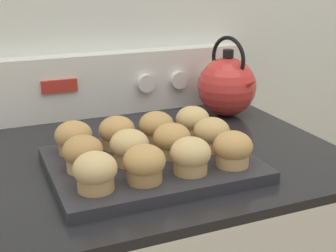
# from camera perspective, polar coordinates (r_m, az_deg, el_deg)

# --- Properties ---
(control_panel) EXTENTS (0.71, 0.07, 0.16)m
(control_panel) POSITION_cam_1_polar(r_m,az_deg,el_deg) (1.25, -5.98, 5.29)
(control_panel) COLOR silver
(control_panel) RESTS_ON stove_range
(muffin_pan) EXTENTS (0.38, 0.30, 0.02)m
(muffin_pan) POSITION_cam_1_polar(r_m,az_deg,el_deg) (0.90, -2.05, -4.68)
(muffin_pan) COLOR #28282D
(muffin_pan) RESTS_ON stove_range
(muffin_r0_c0) EXTENTS (0.07, 0.07, 0.07)m
(muffin_r0_c0) POSITION_cam_1_polar(r_m,az_deg,el_deg) (0.78, -8.86, -5.56)
(muffin_r0_c0) COLOR tan
(muffin_r0_c0) RESTS_ON muffin_pan
(muffin_r0_c1) EXTENTS (0.07, 0.07, 0.07)m
(muffin_r0_c1) POSITION_cam_1_polar(r_m,az_deg,el_deg) (0.80, -2.89, -4.66)
(muffin_r0_c1) COLOR #A37A4C
(muffin_r0_c1) RESTS_ON muffin_pan
(muffin_r0_c2) EXTENTS (0.07, 0.07, 0.07)m
(muffin_r0_c2) POSITION_cam_1_polar(r_m,az_deg,el_deg) (0.83, 2.77, -3.65)
(muffin_r0_c2) COLOR tan
(muffin_r0_c2) RESTS_ON muffin_pan
(muffin_r0_c3) EXTENTS (0.07, 0.07, 0.07)m
(muffin_r0_c3) POSITION_cam_1_polar(r_m,az_deg,el_deg) (0.87, 7.90, -2.82)
(muffin_r0_c3) COLOR tan
(muffin_r0_c3) RESTS_ON muffin_pan
(muffin_r1_c0) EXTENTS (0.07, 0.07, 0.07)m
(muffin_r1_c0) POSITION_cam_1_polar(r_m,az_deg,el_deg) (0.85, -10.32, -3.35)
(muffin_r1_c0) COLOR tan
(muffin_r1_c0) RESTS_ON muffin_pan
(muffin_r1_c1) EXTENTS (0.07, 0.07, 0.07)m
(muffin_r1_c1) POSITION_cam_1_polar(r_m,az_deg,el_deg) (0.87, -4.72, -2.59)
(muffin_r1_c1) COLOR tan
(muffin_r1_c1) RESTS_ON muffin_pan
(muffin_r1_c2) EXTENTS (0.07, 0.07, 0.07)m
(muffin_r1_c2) POSITION_cam_1_polar(r_m,az_deg,el_deg) (0.90, 0.49, -1.77)
(muffin_r1_c2) COLOR tan
(muffin_r1_c2) RESTS_ON muffin_pan
(muffin_r1_c3) EXTENTS (0.07, 0.07, 0.07)m
(muffin_r1_c3) POSITION_cam_1_polar(r_m,az_deg,el_deg) (0.94, 5.33, -0.99)
(muffin_r1_c3) COLOR tan
(muffin_r1_c3) RESTS_ON muffin_pan
(muffin_r2_c0) EXTENTS (0.07, 0.07, 0.07)m
(muffin_r2_c0) POSITION_cam_1_polar(r_m,az_deg,el_deg) (0.93, -11.42, -1.43)
(muffin_r2_c0) COLOR #A37A4C
(muffin_r2_c0) RESTS_ON muffin_pan
(muffin_r2_c1) EXTENTS (0.07, 0.07, 0.07)m
(muffin_r2_c1) POSITION_cam_1_polar(r_m,az_deg,el_deg) (0.95, -6.24, -0.81)
(muffin_r2_c1) COLOR tan
(muffin_r2_c1) RESTS_ON muffin_pan
(muffin_r2_c2) EXTENTS (0.07, 0.07, 0.07)m
(muffin_r2_c2) POSITION_cam_1_polar(r_m,az_deg,el_deg) (0.98, -1.43, -0.18)
(muffin_r2_c2) COLOR tan
(muffin_r2_c2) RESTS_ON muffin_pan
(muffin_r2_c3) EXTENTS (0.07, 0.07, 0.07)m
(muffin_r2_c3) POSITION_cam_1_polar(r_m,az_deg,el_deg) (1.01, 3.02, 0.53)
(muffin_r2_c3) COLOR tan
(muffin_r2_c3) RESTS_ON muffin_pan
(tea_kettle) EXTENTS (0.15, 0.18, 0.21)m
(tea_kettle) POSITION_cam_1_polar(r_m,az_deg,el_deg) (1.23, 7.23, 4.92)
(tea_kettle) COLOR red
(tea_kettle) RESTS_ON stove_range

